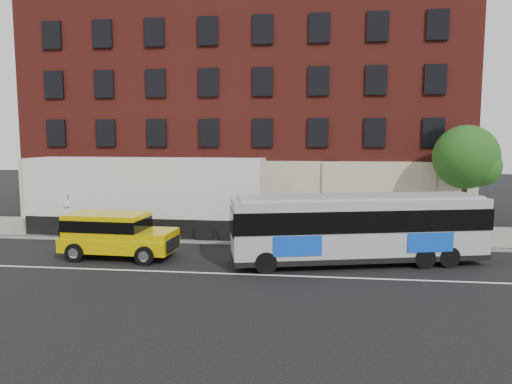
# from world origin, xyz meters

# --- Properties ---
(ground) EXTENTS (120.00, 120.00, 0.00)m
(ground) POSITION_xyz_m (0.00, 0.00, 0.00)
(ground) COLOR black
(ground) RESTS_ON ground
(sidewalk) EXTENTS (60.00, 6.00, 0.15)m
(sidewalk) POSITION_xyz_m (0.00, 9.00, 0.07)
(sidewalk) COLOR gray
(sidewalk) RESTS_ON ground
(kerb) EXTENTS (60.00, 0.25, 0.15)m
(kerb) POSITION_xyz_m (0.00, 6.00, 0.07)
(kerb) COLOR gray
(kerb) RESTS_ON ground
(lane_line) EXTENTS (60.00, 0.12, 0.01)m
(lane_line) POSITION_xyz_m (0.00, 0.50, 0.01)
(lane_line) COLOR white
(lane_line) RESTS_ON ground
(building) EXTENTS (30.00, 12.10, 15.00)m
(building) POSITION_xyz_m (-0.01, 16.92, 7.58)
(building) COLOR maroon
(building) RESTS_ON sidewalk
(sign_pole) EXTENTS (0.30, 0.20, 2.50)m
(sign_pole) POSITION_xyz_m (-8.50, 6.15, 1.45)
(sign_pole) COLOR slate
(sign_pole) RESTS_ON ground
(street_tree) EXTENTS (3.60, 3.60, 6.20)m
(street_tree) POSITION_xyz_m (13.54, 9.48, 4.41)
(street_tree) COLOR #3D2B1E
(street_tree) RESTS_ON sidewalk
(city_bus) EXTENTS (11.54, 5.02, 3.09)m
(city_bus) POSITION_xyz_m (7.02, 2.74, 1.71)
(city_bus) COLOR #9FA2A8
(city_bus) RESTS_ON ground
(yellow_suv) EXTENTS (5.58, 2.62, 2.11)m
(yellow_suv) POSITION_xyz_m (-4.26, 2.52, 1.21)
(yellow_suv) COLOR #D6B800
(yellow_suv) RESTS_ON ground
(shipping_container) EXTENTS (13.47, 3.09, 4.47)m
(shipping_container) POSITION_xyz_m (-4.48, 7.59, 2.21)
(shipping_container) COLOR black
(shipping_container) RESTS_ON ground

